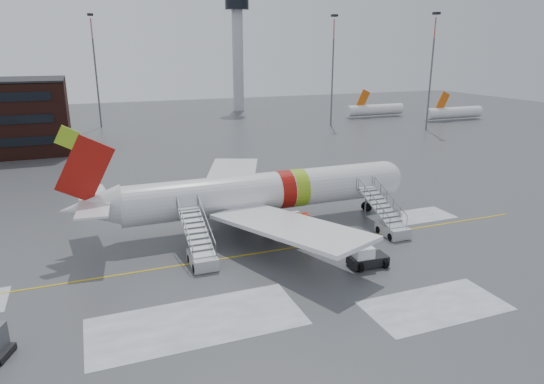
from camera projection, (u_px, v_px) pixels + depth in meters
name	position (u px, v px, depth m)	size (l,w,h in m)	color
ground	(238.00, 251.00, 42.89)	(260.00, 260.00, 0.00)	#494C4F
airliner	(256.00, 193.00, 48.16)	(35.03, 32.97, 11.18)	silver
airstair_fwd	(388.00, 222.00, 46.93)	(2.05, 7.70, 3.48)	#ABAEB3
airstair_aft	(200.00, 250.00, 40.48)	(2.05, 7.70, 3.48)	#ACAFB3
pushback_tug	(366.00, 257.00, 39.82)	(3.24, 2.51, 1.80)	black
control_tower	(238.00, 42.00, 132.75)	(6.40, 6.40, 30.00)	#B2B5BA
light_mast_far_ne	(333.00, 63.00, 108.86)	(1.20, 1.20, 24.25)	#595B60
light_mast_far_n	(95.00, 64.00, 105.79)	(1.20, 1.20, 24.25)	#595B60
light_mast_far_e	(432.00, 65.00, 101.92)	(1.20, 1.20, 24.25)	#595B60
distant_aircraft	(399.00, 119.00, 121.73)	(35.00, 18.00, 8.00)	#D8590C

